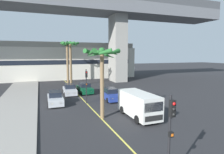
% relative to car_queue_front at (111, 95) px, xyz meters
% --- Properties ---
extents(sidewalk_left, '(4.80, 80.00, 0.15)m').
position_rel_car_queue_front_xyz_m(sidewalk_left, '(-11.37, -7.34, -0.65)').
color(sidewalk_left, gray).
rests_on(sidewalk_left, ground).
extents(lane_stripe_center, '(0.14, 56.00, 0.01)m').
position_rel_car_queue_front_xyz_m(lane_stripe_center, '(-3.37, 0.66, -0.72)').
color(lane_stripe_center, '#DBCC4C').
rests_on(lane_stripe_center, ground).
extents(bridge_overpass, '(72.55, 8.00, 18.57)m').
position_rel_car_queue_front_xyz_m(bridge_overpass, '(-2.21, 16.13, 14.13)').
color(bridge_overpass, slate).
rests_on(bridge_overpass, ground).
extents(pier_building_backdrop, '(36.15, 8.04, 8.76)m').
position_rel_car_queue_front_xyz_m(pier_building_backdrop, '(-3.37, 25.48, 3.60)').
color(pier_building_backdrop, beige).
rests_on(pier_building_backdrop, ground).
extents(car_queue_front, '(1.96, 4.16, 1.56)m').
position_rel_car_queue_front_xyz_m(car_queue_front, '(0.00, 0.00, 0.00)').
color(car_queue_front, navy).
rests_on(car_queue_front, ground).
extents(car_queue_second, '(1.94, 4.16, 1.56)m').
position_rel_car_queue_front_xyz_m(car_queue_second, '(-4.53, 5.28, 0.00)').
color(car_queue_second, '#B7BABF').
rests_on(car_queue_second, ground).
extents(car_queue_third, '(1.89, 4.13, 1.56)m').
position_rel_car_queue_front_xyz_m(car_queue_third, '(-6.98, 0.24, 0.00)').
color(car_queue_third, '#B7BABF').
rests_on(car_queue_third, ground).
extents(car_queue_fourth, '(1.94, 4.15, 1.56)m').
position_rel_car_queue_front_xyz_m(car_queue_fourth, '(-2.18, 5.59, 0.00)').
color(car_queue_fourth, '#0C4728').
rests_on(car_queue_fourth, ground).
extents(delivery_van, '(2.19, 5.26, 2.36)m').
position_rel_car_queue_front_xyz_m(delivery_van, '(0.06, -7.43, 0.57)').
color(delivery_van, silver).
rests_on(delivery_van, ground).
extents(traffic_light_median_near, '(0.24, 0.37, 4.20)m').
position_rel_car_queue_front_xyz_m(traffic_light_median_near, '(-3.18, -16.22, 1.99)').
color(traffic_light_median_near, black).
rests_on(traffic_light_median_near, ground).
extents(traffic_light_median_far, '(0.24, 0.37, 4.20)m').
position_rel_car_queue_front_xyz_m(traffic_light_median_far, '(-3.37, -0.67, 1.99)').
color(traffic_light_median_far, black).
rests_on(traffic_light_median_far, ground).
extents(palm_tree_near_median, '(3.15, 3.21, 8.32)m').
position_rel_car_queue_front_xyz_m(palm_tree_near_median, '(-3.27, 11.99, 5.78)').
color(palm_tree_near_median, brown).
rests_on(palm_tree_near_median, ground).
extents(palm_tree_mid_median, '(3.37, 3.45, 6.59)m').
position_rel_car_queue_front_xyz_m(palm_tree_mid_median, '(-3.24, -6.47, 4.66)').
color(palm_tree_mid_median, brown).
rests_on(palm_tree_mid_median, ground).
extents(palm_tree_far_median, '(2.83, 2.86, 8.63)m').
position_rel_car_queue_front_xyz_m(palm_tree_far_median, '(-3.08, 17.45, 5.94)').
color(palm_tree_far_median, brown).
rests_on(palm_tree_far_median, ground).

